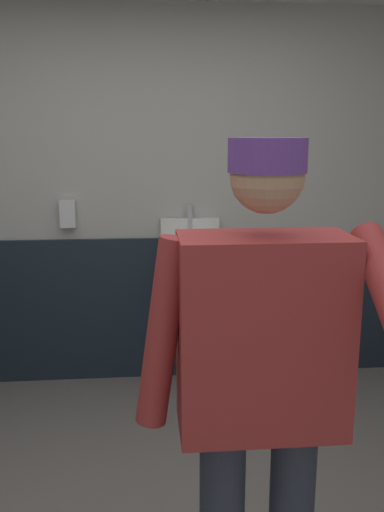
% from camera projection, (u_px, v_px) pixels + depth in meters
% --- Properties ---
extents(wall_back, '(4.69, 0.12, 2.53)m').
position_uv_depth(wall_back, '(149.00, 200.00, 3.74)').
color(wall_back, '#B2B2AD').
rests_on(wall_back, ground_plane).
extents(wainscot_band_back, '(4.09, 0.03, 1.01)m').
position_uv_depth(wainscot_band_back, '(151.00, 309.00, 3.84)').
color(wainscot_band_back, '#19232D').
rests_on(wainscot_band_back, ground_plane).
extents(urinal_solo, '(0.40, 0.34, 1.24)m').
position_uv_depth(urinal_solo, '(191.00, 276.00, 3.66)').
color(urinal_solo, white).
rests_on(urinal_solo, ground_plane).
extents(person, '(0.70, 0.60, 1.70)m').
position_uv_depth(person, '(261.00, 382.00, 1.59)').
color(person, '#2D3342').
rests_on(person, ground_plane).
extents(soap_dispenser, '(0.10, 0.07, 0.18)m').
position_uv_depth(soap_dispenser, '(68.00, 214.00, 3.62)').
color(soap_dispenser, silver).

